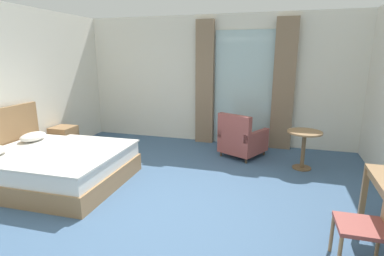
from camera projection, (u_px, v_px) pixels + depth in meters
The scene contains 10 objects.
ground at pixel (159, 214), 3.96m from camera, with size 6.83×7.48×0.10m, color #426084.
wall_back at pixel (216, 80), 6.83m from camera, with size 6.43×0.12×2.88m, color white.
balcony_glass_door at pixel (243, 89), 6.62m from camera, with size 1.28×0.02×2.54m, color silver.
curtain_panel_left at pixel (205, 83), 6.74m from camera, with size 0.41×0.10×2.77m, color #897056.
curtain_panel_right at pixel (284, 86), 6.26m from camera, with size 0.45×0.10×2.77m, color #897056.
bed at pixel (52, 165), 4.78m from camera, with size 2.27×1.86×1.14m.
nightstand at pixel (64, 140), 6.24m from camera, with size 0.44×0.44×0.56m.
desk_chair at pixel (375, 220), 2.75m from camera, with size 0.48×0.43×0.97m.
armchair_by_window at pixel (242, 140), 5.99m from camera, with size 0.99×1.02×0.90m.
round_cafe_table at pixel (304, 142), 5.30m from camera, with size 0.60×0.60×0.70m.
Camera 1 is at (1.45, -3.29, 2.01)m, focal length 27.78 mm.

